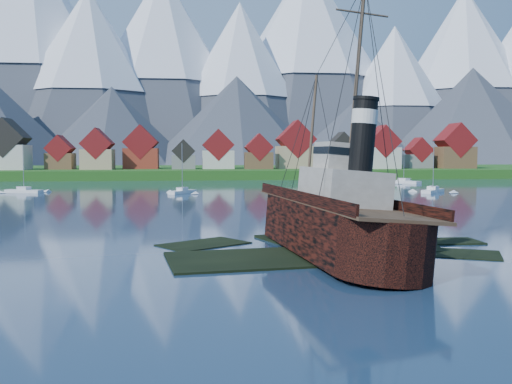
{
  "coord_description": "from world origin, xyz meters",
  "views": [
    {
      "loc": [
        -9.63,
        -48.27,
        8.82
      ],
      "look_at": [
        -3.95,
        6.0,
        5.0
      ],
      "focal_mm": 40.0,
      "sensor_mm": 36.0,
      "label": 1
    }
  ],
  "objects": [
    {
      "name": "ground",
      "position": [
        0.0,
        0.0,
        0.0
      ],
      "size": [
        1400.0,
        1400.0,
        0.0
      ],
      "primitive_type": "plane",
      "color": "navy",
      "rests_on": "ground"
    },
    {
      "name": "shoal",
      "position": [
        1.78,
        2.15,
        -0.35
      ],
      "size": [
        31.71,
        21.24,
        1.14
      ],
      "color": "black",
      "rests_on": "ground"
    },
    {
      "name": "shore_bank",
      "position": [
        0.0,
        170.0,
        0.0
      ],
      "size": [
        600.0,
        80.0,
        3.2
      ],
      "primitive_type": "cube",
      "color": "#1A4F16",
      "rests_on": "ground"
    },
    {
      "name": "seawall",
      "position": [
        0.0,
        132.0,
        0.0
      ],
      "size": [
        600.0,
        2.5,
        2.0
      ],
      "primitive_type": "cube",
      "color": "#3F3D38",
      "rests_on": "ground"
    },
    {
      "name": "town",
      "position": [
        -33.12,
        152.18,
        8.99
      ],
      "size": [
        250.96,
        16.69,
        17.3
      ],
      "color": "maroon",
      "rests_on": "ground"
    },
    {
      "name": "mountains",
      "position": [
        -0.79,
        481.26,
        89.34
      ],
      "size": [
        965.0,
        340.0,
        205.0
      ],
      "color": "#2D333D",
      "rests_on": "ground"
    },
    {
      "name": "tugboat_wreck",
      "position": [
        1.84,
        0.86,
        2.98
      ],
      "size": [
        6.95,
        29.94,
        23.73
      ],
      "rotation": [
        0.0,
        0.08,
        0.12
      ],
      "color": "black",
      "rests_on": "ground"
    },
    {
      "name": "sailboat_c",
      "position": [
        -47.07,
        80.06,
        0.25
      ],
      "size": [
        8.7,
        5.11,
        10.98
      ],
      "rotation": [
        0.0,
        0.0,
        1.19
      ],
      "color": "silver",
      "rests_on": "ground"
    },
    {
      "name": "sailboat_d",
      "position": [
        41.81,
        71.28,
        0.27
      ],
      "size": [
        7.42,
        7.79,
        11.75
      ],
      "rotation": [
        0.0,
        0.0,
        -0.75
      ],
      "color": "silver",
      "rests_on": "ground"
    },
    {
      "name": "sailboat_e",
      "position": [
        49.19,
        108.73,
        0.26
      ],
      "size": [
        7.79,
        9.95,
        11.88
      ],
      "rotation": [
        0.0,
        0.0,
        0.58
      ],
      "color": "silver",
      "rests_on": "ground"
    },
    {
      "name": "sailboat_f",
      "position": [
        -12.66,
        74.0,
        0.26
      ],
      "size": [
        5.99,
        7.13,
        11.19
      ],
      "rotation": [
        0.0,
        0.0,
        -0.64
      ],
      "color": "silver",
      "rests_on": "ground"
    }
  ]
}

